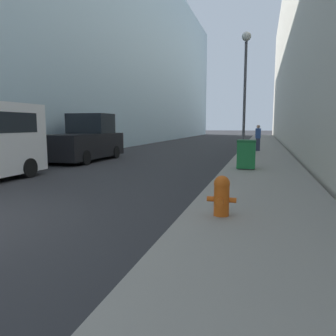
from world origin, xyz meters
name	(u,v)px	position (x,y,z in m)	size (l,w,h in m)	color
sidewalk_right	(263,151)	(5.55, 18.00, 0.08)	(2.85, 60.00, 0.16)	gray
building_left_glass	(94,52)	(-10.56, 26.00, 8.72)	(12.00, 60.00, 17.44)	#99B7C6
fire_hydrant	(222,195)	(4.81, 1.84, 0.52)	(0.51, 0.39, 0.70)	#D15614
trash_bin	(246,154)	(4.92, 8.28, 0.69)	(0.65, 0.71, 1.03)	#1E7538
lamppost	(245,78)	(4.58, 12.30, 3.89)	(0.42, 0.42, 5.80)	#4C4C51
pickup_truck	(84,141)	(-2.87, 10.43, 0.93)	(2.22, 4.86, 2.27)	black
pedestrian_on_sidewalk	(258,138)	(5.20, 16.75, 0.94)	(0.32, 0.20, 1.56)	#2D3347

